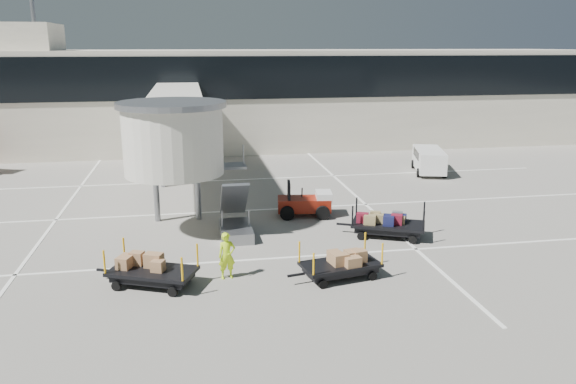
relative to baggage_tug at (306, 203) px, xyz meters
name	(u,v)px	position (x,y,z in m)	size (l,w,h in m)	color
ground	(285,278)	(-2.36, -7.60, -0.64)	(140.00, 140.00, 0.00)	#9C978B
lane_markings	(243,209)	(-3.03, 1.73, -0.63)	(40.00, 30.00, 0.02)	white
terminal	(222,96)	(-2.71, 22.34, 3.46)	(64.00, 12.11, 15.20)	silver
jet_bridge	(176,122)	(-6.33, 4.67, 3.64)	(5.70, 20.40, 6.03)	silver
baggage_tug	(306,203)	(0.00, 0.00, 0.00)	(2.86, 2.05, 1.77)	maroon
suitcase_cart	(388,225)	(3.01, -3.79, -0.08)	(3.96, 2.76, 1.55)	black
box_cart_near	(342,264)	(-0.26, -7.91, -0.12)	(3.63, 1.98, 1.39)	black
box_cart_far	(150,271)	(-7.25, -7.43, -0.09)	(3.77, 2.60, 1.47)	black
ground_worker	(227,256)	(-4.47, -7.23, 0.24)	(0.64, 0.42, 1.77)	#AFD916
minivan	(429,159)	(10.25, 8.34, 0.32)	(2.74, 4.51, 1.60)	white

